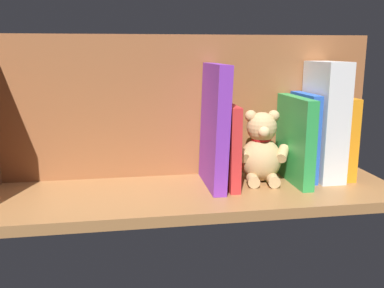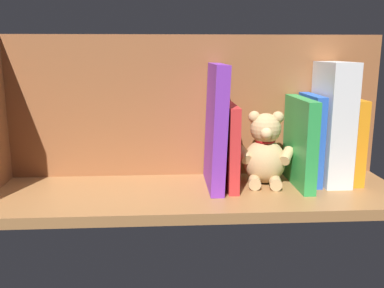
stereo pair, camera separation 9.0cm
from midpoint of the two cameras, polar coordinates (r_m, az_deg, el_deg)
name	(u,v)px [view 1 (the left image)]	position (r cm, az deg, el deg)	size (l,w,h in cm)	color
ground_plane	(192,194)	(92.64, -2.79, -6.80)	(90.19, 28.57, 2.20)	#9E6B3D
shelf_back_panel	(184,107)	(100.24, -3.69, 5.03)	(90.19, 1.50, 33.00)	#955731
book_0	(341,137)	(104.47, 17.10, 0.90)	(2.48, 12.50, 18.97)	orange
dictionary_thick_white	(324,121)	(101.16, 15.01, 2.99)	(5.71, 13.61, 27.04)	silver
book_1	(304,136)	(100.41, 12.38, 0.98)	(2.31, 12.89, 19.89)	blue
book_2	(295,140)	(97.41, 11.15, 0.55)	(2.61, 17.15, 19.42)	green
teddy_bear	(261,150)	(96.87, 6.70, -0.88)	(13.14, 11.54, 16.41)	tan
book_3	(227,144)	(93.85, 2.08, -0.07)	(2.19, 16.00, 18.14)	red
book_4	(214,126)	(91.95, 0.24, 2.40)	(2.86, 17.03, 26.72)	purple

